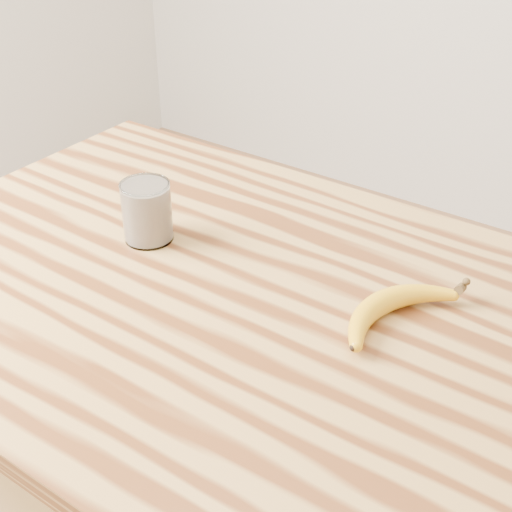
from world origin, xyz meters
The scene contains 3 objects.
table centered at (0.00, 0.00, 0.77)m, with size 1.20×0.80×0.90m.
smoothie_glass centered at (-0.21, 0.04, 0.95)m, with size 0.08×0.08×0.10m.
banana centered at (0.20, 0.08, 0.92)m, with size 0.10×0.28×0.03m, color orange, non-canonical shape.
Camera 1 is at (0.52, -0.68, 1.52)m, focal length 50.00 mm.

